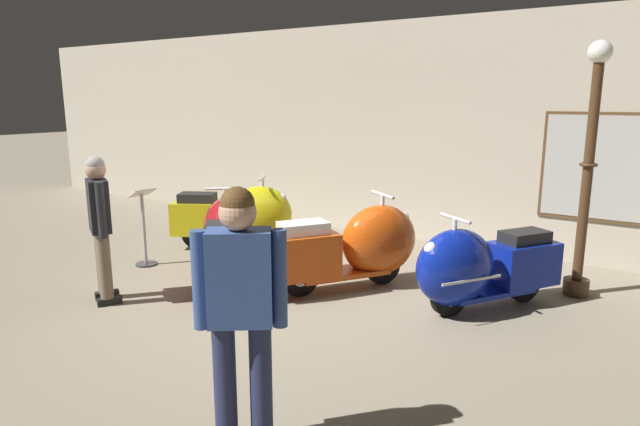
% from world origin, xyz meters
% --- Properties ---
extents(ground_plane, '(60.00, 60.00, 0.00)m').
position_xyz_m(ground_plane, '(0.00, 0.00, 0.00)').
color(ground_plane, gray).
extents(showroom_back_wall, '(18.00, 0.63, 3.35)m').
position_xyz_m(showroom_back_wall, '(0.19, 3.44, 1.67)').
color(showroom_back_wall, '#BCB29E').
rests_on(showroom_back_wall, ground).
extents(scooter_0, '(1.79, 1.30, 1.08)m').
position_xyz_m(scooter_0, '(-1.65, 1.41, 0.49)').
color(scooter_0, black).
rests_on(scooter_0, ground).
extents(scooter_1, '(1.52, 1.71, 1.09)m').
position_xyz_m(scooter_1, '(-0.93, 0.27, 0.50)').
color(scooter_1, black).
rests_on(scooter_1, ground).
extents(scooter_2, '(1.43, 1.80, 1.11)m').
position_xyz_m(scooter_2, '(0.60, 0.88, 0.51)').
color(scooter_2, black).
rests_on(scooter_2, ground).
extents(scooter_3, '(1.33, 1.70, 1.04)m').
position_xyz_m(scooter_3, '(1.99, 0.93, 0.48)').
color(scooter_3, black).
rests_on(scooter_3, ground).
extents(lamppost, '(0.28, 0.28, 2.79)m').
position_xyz_m(lamppost, '(2.81, 2.05, 1.39)').
color(lamppost, '#472D19').
rests_on(lamppost, ground).
extents(visitor_0, '(0.49, 0.38, 1.61)m').
position_xyz_m(visitor_0, '(-1.47, -1.04, 0.93)').
color(visitor_0, black).
rests_on(visitor_0, ground).
extents(visitor_1, '(0.48, 0.42, 1.70)m').
position_xyz_m(visitor_1, '(1.48, -2.12, 0.98)').
color(visitor_1, black).
rests_on(visitor_1, ground).
extents(info_stanchion, '(0.28, 0.34, 1.04)m').
position_xyz_m(info_stanchion, '(-2.19, 0.09, 0.43)').
color(info_stanchion, '#333338').
rests_on(info_stanchion, ground).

